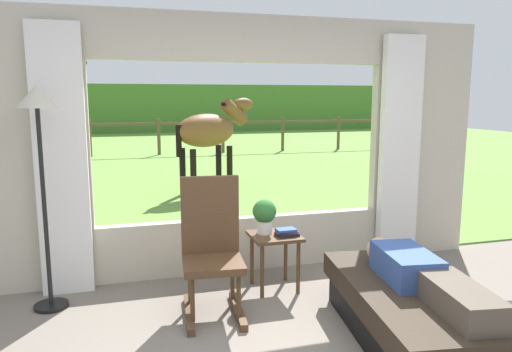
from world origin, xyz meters
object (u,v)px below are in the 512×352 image
Objects in this scene: recliner_sofa at (415,313)px; reclining_person at (422,275)px; rocking_chair at (212,247)px; potted_plant at (264,214)px; book_stack at (287,232)px; horse at (210,131)px; side_table at (275,244)px; floor_lamp_left at (39,130)px; pasture_tree at (37,115)px.

reclining_person reaches higher than recliner_sofa.
rocking_chair is at bearing 153.44° from recliner_sofa.
rocking_chair is 0.68m from potted_plant.
potted_plant is at bearing 37.72° from rocking_chair.
potted_plant is 0.26m from book_stack.
potted_plant is (-0.75, 1.28, 0.48)m from recliner_sofa.
rocking_chair is 5.38× the size of book_stack.
rocking_chair is 5.04m from horse.
floor_lamp_left reaches higher than side_table.
book_stack is (0.17, -0.12, -0.15)m from potted_plant.
book_stack is at bearing -60.09° from pasture_tree.
reclining_person is 1.44m from side_table.
recliner_sofa is 0.98× the size of floor_lamp_left.
pasture_tree is (-2.54, 4.59, 0.78)m from potted_plant.
potted_plant is 1.54× the size of book_stack.
book_stack is at bearing -34.71° from side_table.
rocking_chair is 3.50× the size of potted_plant.
recliner_sofa is 3.22m from floor_lamp_left.
recliner_sofa is 1.62× the size of rocking_chair.
floor_lamp_left is (-1.31, 0.43, 0.96)m from rocking_chair.
side_table is at bearing -36.87° from potted_plant.
pasture_tree is (-0.67, 4.52, -0.02)m from floor_lamp_left.
potted_plant is (0.56, 0.36, 0.16)m from rocking_chair.
horse is (-0.41, 5.90, 0.63)m from reclining_person.
floor_lamp_left reaches higher than reclining_person.
side_table is 0.28× the size of floor_lamp_left.
floor_lamp_left is at bearing 160.36° from reclining_person.
horse is (0.27, 4.63, 0.73)m from side_table.
potted_plant is at bearing -2.18° from floor_lamp_left.
reclining_person is 1.34m from book_stack.
potted_plant is 0.11× the size of pasture_tree.
floor_lamp_left is (-1.95, 0.13, 1.08)m from side_table.
floor_lamp_left is at bearing 161.21° from recliner_sofa.
book_stack is (-0.58, 1.15, 0.33)m from recliner_sofa.
pasture_tree is (-1.98, 4.95, 0.94)m from rocking_chair.
rocking_chair is at bearing -18.15° from floor_lamp_left.
floor_lamp_left is at bearing 176.15° from side_table.
reclining_person is at bearing -60.40° from potted_plant.
pasture_tree is (-2.89, 0.03, 0.33)m from horse.
side_table is (0.64, 0.30, -0.12)m from rocking_chair.
rocking_chair is at bearing -155.18° from side_table.
side_table is 5.44m from pasture_tree.
reclining_person is 6.89× the size of book_stack.
reclining_person is 2.76× the size of side_table.
pasture_tree reaches higher than horse.
rocking_chair reaches higher than reclining_person.
book_stack is (-0.58, 1.20, 0.03)m from reclining_person.
book_stack is at bearing 22.85° from rocking_chair.
potted_plant reaches higher than reclining_person.
recliner_sofa is at bearing -29.69° from rocking_chair.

